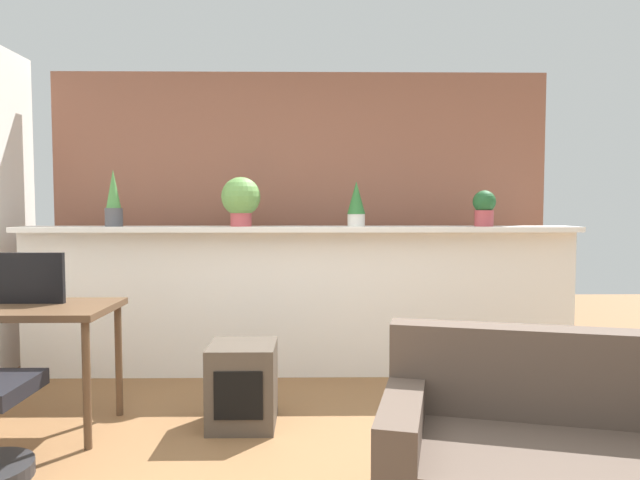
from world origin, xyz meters
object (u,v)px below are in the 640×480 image
potted_plant_0 (114,201)px  tv_monitor (31,278)px  potted_plant_1 (241,199)px  couch (583,473)px  potted_plant_3 (484,207)px  side_cube_shelf (243,385)px  potted_plant_2 (356,203)px  desk (17,320)px

potted_plant_0 → tv_monitor: bearing=-99.2°
potted_plant_1 → couch: 2.96m
potted_plant_1 → potted_plant_3: potted_plant_1 is taller
potted_plant_0 → side_cube_shelf: 1.86m
couch → potted_plant_2: bearing=108.2°
potted_plant_1 → potted_plant_2: bearing=-0.8°
desk → side_cube_shelf: desk is taller
potted_plant_2 → potted_plant_3: (1.00, -0.01, -0.03)m
side_cube_shelf → couch: bearing=-39.1°
potted_plant_3 → desk: potted_plant_3 is taller
potted_plant_3 → couch: size_ratio=0.16×
potted_plant_1 → side_cube_shelf: potted_plant_1 is taller
potted_plant_3 → side_cube_shelf: (-1.76, -0.98, -1.08)m
potted_plant_2 → potted_plant_3: 1.00m
potted_plant_1 → side_cube_shelf: (0.13, -1.00, -1.14)m
potted_plant_2 → couch: (0.72, -2.20, -1.07)m
potted_plant_0 → potted_plant_3: (2.87, 0.00, -0.05)m
potted_plant_1 → desk: size_ratio=0.35×
potted_plant_2 → desk: (-2.07, -1.06, -0.69)m
side_cube_shelf → desk: bearing=-176.9°
potted_plant_2 → potted_plant_0: bearing=-179.7°
tv_monitor → potted_plant_2: bearing=25.9°
desk → couch: size_ratio=0.65×
desk → tv_monitor: bearing=60.2°
desk → potted_plant_0: bearing=79.1°
side_cube_shelf → tv_monitor: bearing=179.6°
potted_plant_1 → potted_plant_2: (0.90, -0.01, -0.04)m
potted_plant_0 → potted_plant_1: 0.98m
potted_plant_3 → potted_plant_2: bearing=179.4°
couch → potted_plant_3: bearing=82.9°
potted_plant_1 → desk: bearing=-137.6°
potted_plant_0 → couch: size_ratio=0.26×
potted_plant_0 → desk: 1.29m
side_cube_shelf → potted_plant_1: bearing=97.4°
potted_plant_1 → potted_plant_0: bearing=-178.6°
potted_plant_3 → couch: potted_plant_3 is taller
desk → tv_monitor: (0.05, 0.08, 0.24)m
potted_plant_0 → potted_plant_2: bearing=0.3°
desk → potted_plant_3: bearing=18.9°
desk → couch: (2.80, -1.14, -0.38)m
potted_plant_3 → side_cube_shelf: potted_plant_3 is taller
potted_plant_2 → tv_monitor: (-2.03, -0.98, -0.45)m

